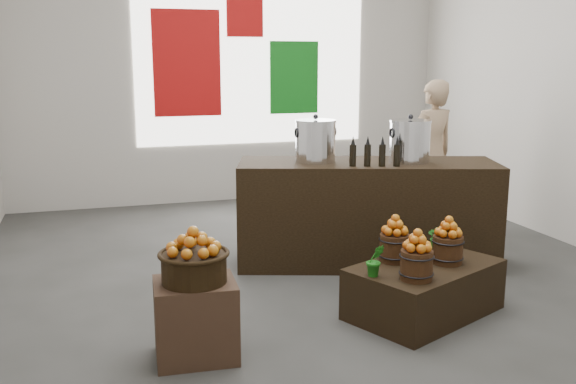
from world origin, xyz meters
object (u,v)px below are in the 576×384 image
object	(u,v)px
wicker_basket	(194,268)
stock_pot_center	(410,142)
display_table	(424,289)
counter	(367,213)
shopper	(431,153)
stock_pot_left	(315,142)
crate	(196,320)

from	to	relation	value
wicker_basket	stock_pot_center	xyz separation A→B (m)	(2.28, 1.42, 0.56)
display_table	counter	world-z (taller)	counter
shopper	stock_pot_left	bearing A→B (deg)	17.79
wicker_basket	shopper	xyz separation A→B (m)	(3.26, 2.71, 0.24)
display_table	stock_pot_center	distance (m)	1.62
wicker_basket	crate	bearing A→B (deg)	0.00
shopper	wicker_basket	bearing A→B (deg)	28.30
crate	stock_pot_center	world-z (taller)	stock_pot_center
display_table	shopper	xyz separation A→B (m)	(1.43, 2.49, 0.66)
wicker_basket	counter	bearing A→B (deg)	38.79
wicker_basket	counter	distance (m)	2.46
crate	stock_pot_left	bearing A→B (deg)	49.66
stock_pot_left	stock_pot_center	xyz separation A→B (m)	(0.85, -0.27, 0.00)
stock_pot_center	wicker_basket	bearing A→B (deg)	-148.16
stock_pot_left	crate	bearing A→B (deg)	-130.34
counter	stock_pot_left	xyz separation A→B (m)	(-0.48, 0.15, 0.69)
wicker_basket	shopper	distance (m)	4.25
wicker_basket	stock_pot_center	distance (m)	2.75
crate	shopper	distance (m)	4.28
display_table	shopper	distance (m)	2.95
crate	display_table	size ratio (longest dim) A/B	0.46
crate	shopper	size ratio (longest dim) A/B	0.31
counter	shopper	distance (m)	1.82
crate	counter	distance (m)	2.47
wicker_basket	stock_pot_left	xyz separation A→B (m)	(1.44, 1.69, 0.56)
display_table	stock_pot_left	world-z (taller)	stock_pot_left
wicker_basket	shopper	size ratio (longest dim) A/B	0.25
wicker_basket	display_table	xyz separation A→B (m)	(1.83, 0.22, -0.43)
stock_pot_center	crate	bearing A→B (deg)	-148.16
stock_pot_left	shopper	world-z (taller)	shopper
counter	stock_pot_left	world-z (taller)	stock_pot_left
counter	wicker_basket	bearing A→B (deg)	-123.38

